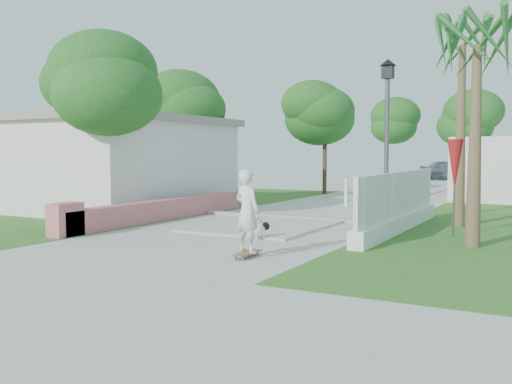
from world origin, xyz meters
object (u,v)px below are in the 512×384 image
Objects in this scene: dog at (260,230)px; skateboarder at (251,213)px; bollard at (346,192)px; parked_car at (450,170)px; patio_umbrella at (455,166)px; street_lamp at (387,136)px.

skateboarder is at bearing -45.54° from dog.
bollard reaches higher than dog.
dog is 0.13× the size of parked_car.
skateboarder is at bearing -132.43° from patio_umbrella.
skateboarder is (-3.40, -3.72, -0.94)m from patio_umbrella.
bollard is at bearing 120.96° from street_lamp.
patio_umbrella is at bearing 58.43° from dog.
street_lamp is at bearing 86.35° from dog.
skateboarder is at bearing -107.65° from street_lamp.
street_lamp is 4.58m from dog.
patio_umbrella is 4.81m from dog.
bollard is (-2.70, 4.50, -1.84)m from street_lamp.
patio_umbrella is at bearing 166.91° from parked_car.
parked_car reaches higher than dog.
skateboarder is (1.20, -9.22, 0.16)m from bollard.
street_lamp is at bearing 163.37° from parked_car.
skateboarder is at bearing -82.60° from bollard.
skateboarder is 1.37m from dog.
bollard is 7.25m from patio_umbrella.
skateboarder is 0.62× the size of parked_car.
patio_umbrella is at bearing -27.76° from street_lamp.
patio_umbrella is 0.86× the size of skateboarder.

